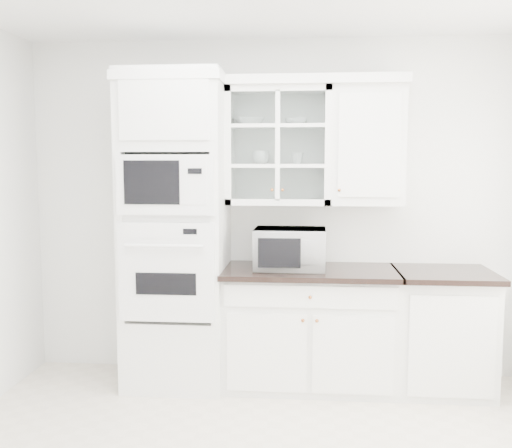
{
  "coord_description": "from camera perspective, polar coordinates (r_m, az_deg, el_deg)",
  "views": [
    {
      "loc": [
        0.24,
        -2.86,
        1.72
      ],
      "look_at": [
        -0.1,
        1.05,
        1.3
      ],
      "focal_mm": 40.0,
      "sensor_mm": 36.0,
      "label": 1
    }
  ],
  "objects": [
    {
      "name": "room_shell",
      "position": [
        3.3,
        0.81,
        7.12
      ],
      "size": [
        4.0,
        3.5,
        2.7
      ],
      "color": "white",
      "rests_on": "ground"
    },
    {
      "name": "oven_column",
      "position": [
        4.42,
        -8.0,
        -0.71
      ],
      "size": [
        0.76,
        0.68,
        2.4
      ],
      "color": "white",
      "rests_on": "ground"
    },
    {
      "name": "base_cabinet_run",
      "position": [
        4.49,
        5.36,
        -10.18
      ],
      "size": [
        1.32,
        0.67,
        0.92
      ],
      "color": "white",
      "rests_on": "ground"
    },
    {
      "name": "extra_base_cabinet",
      "position": [
        4.61,
        18.08,
        -10.02
      ],
      "size": [
        0.72,
        0.67,
        0.92
      ],
      "color": "white",
      "rests_on": "ground"
    },
    {
      "name": "upper_cabinet_glass",
      "position": [
        4.45,
        2.28,
        7.78
      ],
      "size": [
        0.8,
        0.33,
        0.9
      ],
      "color": "white",
      "rests_on": "room_shell"
    },
    {
      "name": "upper_cabinet_solid",
      "position": [
        4.47,
        11.03,
        7.66
      ],
      "size": [
        0.55,
        0.33,
        0.9
      ],
      "primitive_type": "cube",
      "color": "white",
      "rests_on": "room_shell"
    },
    {
      "name": "crown_molding",
      "position": [
        4.48,
        0.91,
        14.01
      ],
      "size": [
        2.14,
        0.38,
        0.07
      ],
      "primitive_type": "cube",
      "color": "white",
      "rests_on": "room_shell"
    },
    {
      "name": "countertop_microwave",
      "position": [
        4.34,
        3.43,
        -2.45
      ],
      "size": [
        0.54,
        0.45,
        0.31
      ],
      "primitive_type": "imported",
      "rotation": [
        0.0,
        0.0,
        3.12
      ],
      "color": "white",
      "rests_on": "base_cabinet_run"
    },
    {
      "name": "bowl_a",
      "position": [
        4.47,
        -0.7,
        10.2
      ],
      "size": [
        0.3,
        0.3,
        0.06
      ],
      "primitive_type": "imported",
      "rotation": [
        0.0,
        0.0,
        0.34
      ],
      "color": "white",
      "rests_on": "upper_cabinet_glass"
    },
    {
      "name": "bowl_b",
      "position": [
        4.46,
        4.04,
        10.16
      ],
      "size": [
        0.19,
        0.19,
        0.05
      ],
      "primitive_type": "imported",
      "rotation": [
        0.0,
        0.0,
        -0.17
      ],
      "color": "white",
      "rests_on": "upper_cabinet_glass"
    },
    {
      "name": "cup_a",
      "position": [
        4.47,
        0.46,
        6.66
      ],
      "size": [
        0.14,
        0.14,
        0.11
      ],
      "primitive_type": "imported",
      "rotation": [
        0.0,
        0.0,
        -0.04
      ],
      "color": "white",
      "rests_on": "upper_cabinet_glass"
    },
    {
      "name": "cup_b",
      "position": [
        4.44,
        4.14,
        6.56
      ],
      "size": [
        0.1,
        0.1,
        0.09
      ],
      "primitive_type": "imported",
      "rotation": [
        0.0,
        0.0,
        0.02
      ],
      "color": "white",
      "rests_on": "upper_cabinet_glass"
    }
  ]
}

